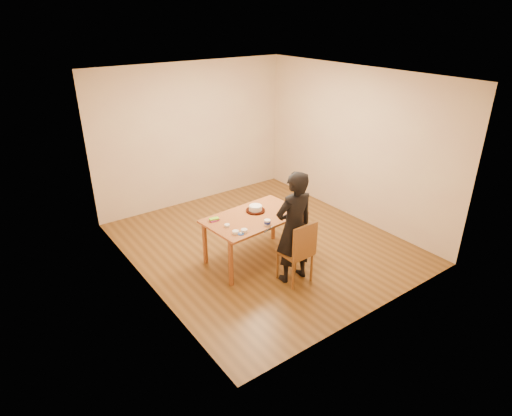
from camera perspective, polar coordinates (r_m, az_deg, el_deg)
room_shell at (r=6.84m, az=-0.75°, el=6.34°), size 4.00×4.50×2.70m
dining_table at (r=6.35m, az=-0.26°, el=-1.24°), size 1.52×0.98×0.04m
dining_chair at (r=6.03m, az=5.23°, el=-5.89°), size 0.41×0.41×0.04m
cake_plate at (r=6.49m, az=-0.07°, el=-0.35°), size 0.29×0.29×0.02m
cake at (r=6.47m, az=-0.07°, el=-0.01°), size 0.20×0.20×0.06m
frosting_dome at (r=6.45m, az=-0.07°, el=0.35°), size 0.20×0.20×0.03m
frosting_tub at (r=6.07m, az=1.53°, el=-1.92°), size 0.09×0.09×0.08m
frosting_lid at (r=5.85m, az=-2.05°, el=-3.48°), size 0.09×0.09×0.01m
frosting_dollop at (r=5.84m, az=-2.05°, el=-3.37°), size 0.04×0.04×0.02m
ramekin_green at (r=5.89m, az=-1.58°, el=-3.04°), size 0.09×0.09×0.04m
ramekin_yellow at (r=6.05m, az=-3.88°, el=-2.34°), size 0.08×0.08×0.04m
ramekin_multi at (r=5.86m, az=-2.74°, el=-3.24°), size 0.09×0.09×0.04m
candy_box_pink at (r=6.23m, az=-5.55°, el=-1.62°), size 0.15×0.08×0.02m
candy_box_green at (r=6.22m, az=-5.61°, el=-1.44°), size 0.15×0.09×0.02m
spatula at (r=5.95m, az=1.57°, el=-2.94°), size 0.17×0.08×0.01m
person at (r=5.88m, az=5.08°, el=-2.62°), size 0.62×0.43×1.64m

